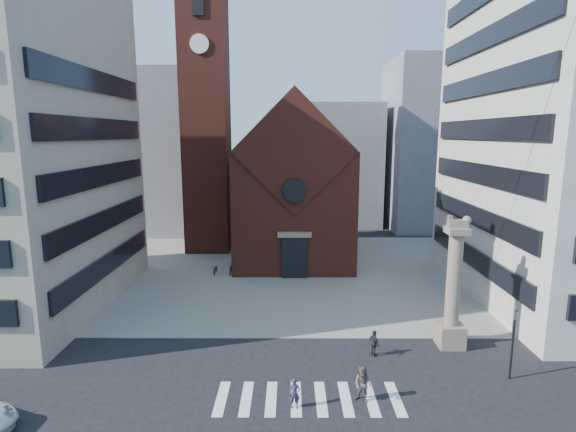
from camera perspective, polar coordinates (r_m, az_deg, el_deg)
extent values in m
plane|color=black|center=(27.91, 1.16, -18.85)|extent=(120.00, 120.00, 0.00)
cube|color=gray|center=(45.44, 0.78, -7.04)|extent=(46.00, 30.00, 0.05)
cube|color=maroon|center=(49.94, 0.73, 1.59)|extent=(12.00, 16.00, 12.00)
cube|color=brown|center=(49.78, 0.74, 8.50)|extent=(12.00, 15.40, 12.00)
cube|color=maroon|center=(41.44, 0.84, 8.13)|extent=(11.76, 0.50, 11.76)
cylinder|color=black|center=(41.28, 0.84, 3.24)|extent=(2.20, 0.30, 2.20)
cube|color=black|center=(42.82, 0.81, -5.38)|extent=(2.40, 0.30, 4.00)
cube|color=gray|center=(42.20, 0.82, -2.39)|extent=(3.20, 0.40, 0.50)
cube|color=maroon|center=(53.24, -10.33, 11.69)|extent=(5.00, 5.00, 30.00)
cylinder|color=white|center=(51.52, -11.20, 20.67)|extent=(2.00, 0.20, 2.00)
cube|color=black|center=(52.40, -11.37, 24.97)|extent=(1.20, 0.20, 2.40)
cube|color=gray|center=(67.31, -16.82, 7.70)|extent=(16.00, 14.00, 22.00)
cube|color=gray|center=(69.80, 5.56, 6.53)|extent=(14.00, 12.00, 18.00)
cube|color=gray|center=(70.06, 19.13, 8.48)|extent=(16.00, 14.00, 24.00)
cube|color=gray|center=(31.98, 19.87, -14.02)|extent=(1.60, 1.60, 1.50)
cylinder|color=gray|center=(30.67, 20.30, -7.61)|extent=(0.90, 0.90, 6.00)
cube|color=gray|center=(29.87, 20.68, -1.75)|extent=(1.30, 1.30, 0.40)
cube|color=gray|center=(29.79, 20.73, -1.00)|extent=(1.20, 0.50, 0.55)
sphere|color=gray|center=(29.95, 21.75, -0.52)|extent=(0.56, 0.56, 0.56)
cube|color=gray|center=(29.55, 19.87, -0.24)|extent=(0.25, 0.15, 0.35)
cylinder|color=black|center=(29.00, 26.56, -14.96)|extent=(0.12, 0.12, 3.50)
imported|color=black|center=(28.19, 26.92, -10.99)|extent=(0.13, 0.16, 0.80)
imported|color=#302B3C|center=(24.23, 0.83, -21.63)|extent=(0.58, 0.39, 1.57)
imported|color=#5F534C|center=(24.87, 9.50, -20.34)|extent=(1.20, 1.14, 1.96)
imported|color=#25252C|center=(29.44, 10.88, -15.57)|extent=(0.76, 1.06, 1.67)
imported|color=black|center=(45.00, -9.20, -6.71)|extent=(0.64, 1.76, 0.92)
imported|color=black|center=(44.77, -7.26, -6.68)|extent=(0.51, 1.71, 1.02)
imported|color=black|center=(44.61, -5.29, -6.77)|extent=(0.64, 1.76, 0.92)
imported|color=black|center=(44.47, -3.31, -6.73)|extent=(0.51, 1.71, 1.02)
imported|color=black|center=(44.42, -1.33, -6.80)|extent=(0.64, 1.76, 0.92)
imported|color=black|center=(44.39, 0.66, -6.74)|extent=(0.51, 1.71, 1.02)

